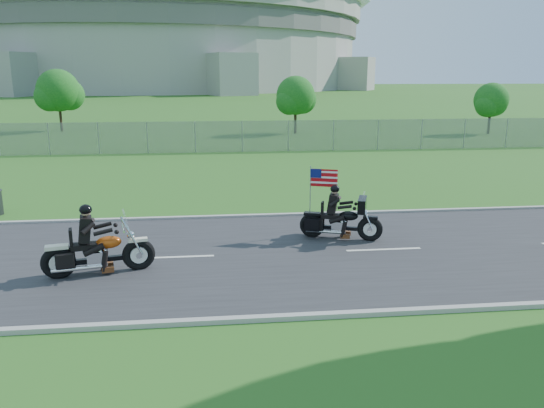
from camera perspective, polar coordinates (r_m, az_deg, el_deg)
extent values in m
plane|color=#295A1C|center=(15.04, -2.81, -5.60)|extent=(420.00, 420.00, 0.00)
cube|color=#28282B|center=(15.03, -2.81, -5.53)|extent=(120.00, 8.00, 0.04)
cube|color=#9E9B93|center=(18.88, -3.57, -1.34)|extent=(120.00, 0.18, 0.12)
cube|color=#9E9B93|center=(11.29, -1.52, -12.25)|extent=(120.00, 0.18, 0.12)
cube|color=gray|center=(34.63, -13.27, 6.96)|extent=(60.00, 0.03, 2.00)
cylinder|color=#A3A099|center=(185.20, -12.67, 15.25)|extent=(130.00, 130.00, 20.00)
cylinder|color=#605E5B|center=(185.52, -12.79, 17.41)|extent=(132.00, 132.00, 4.00)
cylinder|color=#A3A099|center=(186.00, -12.90, 19.25)|extent=(134.00, 134.00, 6.00)
torus|color=white|center=(186.43, -12.97, 20.47)|extent=(140.40, 140.40, 4.40)
cylinder|color=#382316|center=(44.82, 2.53, 9.18)|extent=(0.22, 0.22, 2.52)
sphere|color=#165419|center=(44.70, 2.55, 11.59)|extent=(3.20, 3.20, 3.20)
sphere|color=#165419|center=(45.30, 3.27, 11.16)|extent=(2.40, 2.40, 2.40)
sphere|color=#165419|center=(44.25, 1.90, 10.99)|extent=(2.24, 2.24, 2.24)
cylinder|color=#382316|center=(50.05, -21.80, 8.88)|extent=(0.22, 0.22, 2.80)
sphere|color=#165419|center=(49.94, -22.03, 11.27)|extent=(3.60, 3.60, 3.60)
sphere|color=#165419|center=(50.29, -21.02, 10.91)|extent=(2.70, 2.70, 2.70)
sphere|color=#165419|center=(49.69, -22.82, 10.61)|extent=(2.52, 2.52, 2.52)
cylinder|color=#382316|center=(48.08, 22.33, 8.32)|extent=(0.22, 0.22, 2.24)
sphere|color=#165419|center=(47.97, 22.52, 10.31)|extent=(2.80, 2.80, 2.80)
sphere|color=#165419|center=(48.62, 22.83, 9.94)|extent=(2.10, 2.10, 2.10)
sphere|color=#165419|center=(47.45, 22.15, 9.83)|extent=(1.96, 1.96, 1.96)
torus|color=black|center=(14.27, -14.14, -5.29)|extent=(0.87, 0.38, 0.85)
torus|color=black|center=(14.28, -22.00, -5.89)|extent=(0.87, 0.38, 0.85)
ellipsoid|color=#BF480E|center=(14.11, -17.17, -3.94)|extent=(0.71, 0.50, 0.32)
cube|color=black|center=(14.14, -19.58, -4.31)|extent=(0.69, 0.47, 0.14)
cube|color=black|center=(14.01, -19.49, -2.55)|extent=(0.37, 0.51, 0.63)
sphere|color=black|center=(13.88, -19.42, -0.57)|extent=(0.37, 0.37, 0.31)
cube|color=silver|center=(13.97, -15.45, -1.64)|extent=(0.16, 0.53, 0.46)
torus|color=black|center=(16.42, 10.49, -2.66)|extent=(0.80, 0.43, 0.78)
torus|color=black|center=(16.58, 4.32, -2.30)|extent=(0.80, 0.43, 0.78)
ellipsoid|color=black|center=(16.35, 8.23, -1.26)|extent=(0.67, 0.51, 0.29)
cube|color=black|center=(16.41, 6.33, -1.30)|extent=(0.65, 0.49, 0.13)
cube|color=black|center=(16.31, 6.55, 0.08)|extent=(0.38, 0.48, 0.58)
sphere|color=black|center=(16.20, 6.78, 1.62)|extent=(0.36, 0.36, 0.28)
cube|color=black|center=(16.24, 9.68, -0.09)|extent=(0.49, 0.87, 0.42)
cube|color=#B70C11|center=(16.39, 5.62, 2.81)|extent=(0.80, 0.30, 0.55)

